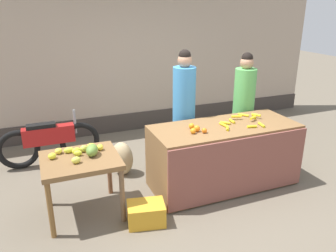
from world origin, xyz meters
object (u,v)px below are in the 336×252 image
parked_motorcycle (49,141)px  produce_sack (122,158)px  vendor_woman_blue_shirt (184,111)px  produce_crate (146,213)px  vendor_woman_green_shirt (243,107)px

parked_motorcycle → produce_sack: bearing=-38.5°
produce_sack → vendor_woman_blue_shirt: bearing=-9.5°
produce_crate → produce_sack: bearing=87.6°
vendor_woman_green_shirt → produce_crate: size_ratio=4.05×
vendor_woman_blue_shirt → vendor_woman_green_shirt: bearing=-1.2°
vendor_woman_green_shirt → produce_sack: vendor_woman_green_shirt is taller
parked_motorcycle → vendor_woman_green_shirt: bearing=-17.9°
vendor_woman_green_shirt → produce_sack: (-2.01, 0.18, -0.64)m
vendor_woman_green_shirt → vendor_woman_blue_shirt: bearing=178.8°
parked_motorcycle → produce_sack: size_ratio=3.06×
vendor_woman_green_shirt → parked_motorcycle: (-2.99, 0.97, -0.50)m
vendor_woman_blue_shirt → produce_crate: 1.74m
vendor_woman_green_shirt → produce_sack: bearing=174.8°
vendor_woman_blue_shirt → vendor_woman_green_shirt: vendor_woman_blue_shirt is taller
vendor_woman_blue_shirt → produce_sack: 1.19m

